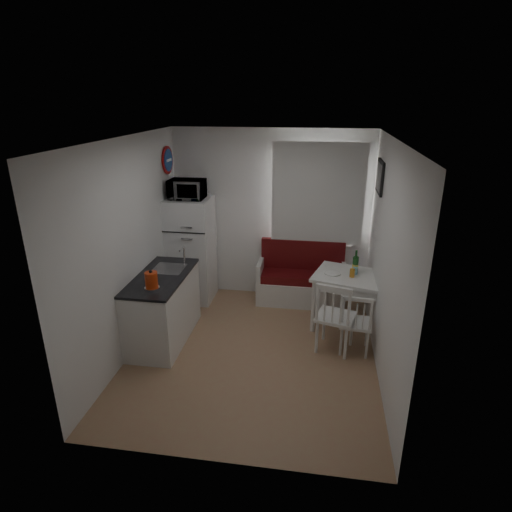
{
  "coord_description": "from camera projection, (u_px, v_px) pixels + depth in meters",
  "views": [
    {
      "loc": [
        0.74,
        -4.55,
        3.03
      ],
      "look_at": [
        -0.04,
        0.5,
        1.1
      ],
      "focal_mm": 30.0,
      "sensor_mm": 36.0,
      "label": 1
    }
  ],
  "objects": [
    {
      "name": "wall_sign",
      "position": [
        168.0,
        160.0,
        6.17
      ],
      "size": [
        0.03,
        0.4,
        0.4
      ],
      "primitive_type": "cylinder",
      "rotation": [
        0.0,
        1.57,
        0.0
      ],
      "color": "navy",
      "rests_on": "wall_left"
    },
    {
      "name": "fridge",
      "position": [
        191.0,
        250.0,
        6.56
      ],
      "size": [
        0.65,
        0.65,
        1.61
      ],
      "primitive_type": "cube",
      "color": "white",
      "rests_on": "floor"
    },
    {
      "name": "wall_back",
      "position": [
        271.0,
        216.0,
        6.54
      ],
      "size": [
        3.0,
        0.02,
        2.6
      ],
      "primitive_type": "cube",
      "color": "white",
      "rests_on": "floor"
    },
    {
      "name": "curtain",
      "position": [
        318.0,
        194.0,
        6.22
      ],
      "size": [
        1.35,
        0.02,
        1.5
      ],
      "primitive_type": "cube",
      "color": "silver",
      "rests_on": "wall_back"
    },
    {
      "name": "kitchen_counter",
      "position": [
        163.0,
        307.0,
        5.54
      ],
      "size": [
        0.62,
        1.32,
        1.16
      ],
      "color": "white",
      "rests_on": "floor"
    },
    {
      "name": "chair_right",
      "position": [
        357.0,
        318.0,
        5.16
      ],
      "size": [
        0.41,
        0.39,
        0.44
      ],
      "rotation": [
        0.0,
        0.0,
        -0.08
      ],
      "color": "white",
      "rests_on": "floor"
    },
    {
      "name": "microwave",
      "position": [
        187.0,
        189.0,
        6.18
      ],
      "size": [
        0.51,
        0.35,
        0.28
      ],
      "primitive_type": "imported",
      "color": "white",
      "rests_on": "fridge"
    },
    {
      "name": "dining_table",
      "position": [
        355.0,
        282.0,
        5.7
      ],
      "size": [
        1.21,
        0.99,
        0.79
      ],
      "rotation": [
        0.0,
        0.0,
        -0.27
      ],
      "color": "white",
      "rests_on": "floor"
    },
    {
      "name": "window",
      "position": [
        318.0,
        197.0,
        6.3
      ],
      "size": [
        1.22,
        0.06,
        1.47
      ],
      "primitive_type": "cube",
      "color": "white",
      "rests_on": "wall_back"
    },
    {
      "name": "ceiling",
      "position": [
        252.0,
        139.0,
        4.47
      ],
      "size": [
        3.0,
        3.5,
        0.02
      ],
      "primitive_type": "cube",
      "color": "white",
      "rests_on": "wall_back"
    },
    {
      "name": "floor",
      "position": [
        253.0,
        352.0,
        5.38
      ],
      "size": [
        3.0,
        3.5,
        0.02
      ],
      "primitive_type": "cube",
      "color": "#A87859",
      "rests_on": "ground"
    },
    {
      "name": "drinking_glass_blue",
      "position": [
        355.0,
        271.0,
        5.7
      ],
      "size": [
        0.06,
        0.06,
        0.1
      ],
      "primitive_type": "cylinder",
      "color": "#79BACE",
      "rests_on": "dining_table"
    },
    {
      "name": "wall_left",
      "position": [
        130.0,
        249.0,
        5.14
      ],
      "size": [
        0.02,
        3.5,
        2.6
      ],
      "primitive_type": "cube",
      "color": "white",
      "rests_on": "floor"
    },
    {
      "name": "wall_front",
      "position": [
        216.0,
        334.0,
        3.31
      ],
      "size": [
        3.0,
        0.02,
        2.6
      ],
      "primitive_type": "cube",
      "color": "white",
      "rests_on": "floor"
    },
    {
      "name": "bench",
      "position": [
        301.0,
        283.0,
        6.6
      ],
      "size": [
        1.34,
        0.52,
        0.96
      ],
      "color": "white",
      "rests_on": "floor"
    },
    {
      "name": "picture_frame",
      "position": [
        380.0,
        177.0,
        5.47
      ],
      "size": [
        0.04,
        0.52,
        0.42
      ],
      "primitive_type": "cube",
      "color": "black",
      "rests_on": "wall_right"
    },
    {
      "name": "wine_bottle",
      "position": [
        356.0,
        262.0,
        5.7
      ],
      "size": [
        0.08,
        0.08,
        0.32
      ],
      "primitive_type": null,
      "color": "#16471A",
      "rests_on": "dining_table"
    },
    {
      "name": "kettle",
      "position": [
        151.0,
        280.0,
        4.96
      ],
      "size": [
        0.18,
        0.18,
        0.24
      ],
      "primitive_type": "cylinder",
      "color": "red",
      "rests_on": "kitchen_counter"
    },
    {
      "name": "plate",
      "position": [
        333.0,
        273.0,
        5.73
      ],
      "size": [
        0.22,
        0.22,
        0.02
      ],
      "primitive_type": "cylinder",
      "color": "white",
      "rests_on": "dining_table"
    },
    {
      "name": "chair_left",
      "position": [
        336.0,
        311.0,
        5.16
      ],
      "size": [
        0.54,
        0.53,
        0.51
      ],
      "rotation": [
        0.0,
        0.0,
        -0.26
      ],
      "color": "white",
      "rests_on": "floor"
    },
    {
      "name": "wall_right",
      "position": [
        387.0,
        263.0,
        4.71
      ],
      "size": [
        0.02,
        3.5,
        2.6
      ],
      "primitive_type": "cube",
      "color": "white",
      "rests_on": "floor"
    },
    {
      "name": "drinking_glass_orange",
      "position": [
        352.0,
        273.0,
        5.61
      ],
      "size": [
        0.07,
        0.07,
        0.11
      ],
      "primitive_type": "cylinder",
      "color": "orange",
      "rests_on": "dining_table"
    }
  ]
}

